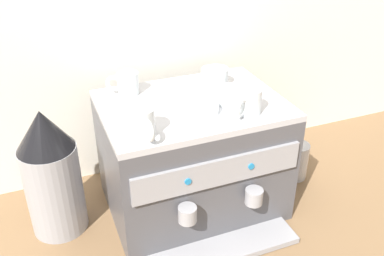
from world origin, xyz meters
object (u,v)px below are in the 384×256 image
(ceramic_cup_2, at_px, (215,76))
(ceramic_cup_1, at_px, (141,123))
(ceramic_cup_3, at_px, (248,102))
(coffee_grinder, at_px, (51,173))
(ceramic_bowl_1, at_px, (199,108))
(ceramic_bowl_0, at_px, (224,94))
(milk_pitcher, at_px, (296,161))
(espresso_machine, at_px, (193,157))
(ceramic_cup_0, at_px, (127,83))

(ceramic_cup_2, bearing_deg, ceramic_cup_1, -143.76)
(ceramic_cup_1, distance_m, ceramic_cup_3, 0.33)
(ceramic_cup_1, xyz_separation_m, coffee_grinder, (-0.25, 0.19, -0.23))
(ceramic_bowl_1, bearing_deg, ceramic_bowl_0, 27.28)
(ceramic_bowl_1, bearing_deg, coffee_grinder, 164.80)
(ceramic_bowl_0, height_order, milk_pitcher, ceramic_bowl_0)
(ceramic_cup_1, bearing_deg, ceramic_cup_3, 1.90)
(ceramic_cup_1, bearing_deg, milk_pitcher, 12.34)
(espresso_machine, xyz_separation_m, coffee_grinder, (-0.46, 0.05, 0.02))
(espresso_machine, height_order, coffee_grinder, coffee_grinder)
(ceramic_cup_0, height_order, ceramic_cup_2, ceramic_cup_0)
(ceramic_cup_0, xyz_separation_m, ceramic_cup_1, (-0.03, -0.28, 0.00))
(ceramic_cup_2, bearing_deg, milk_pitcher, -18.25)
(ceramic_cup_1, bearing_deg, coffee_grinder, 142.66)
(ceramic_bowl_1, height_order, coffee_grinder, coffee_grinder)
(ceramic_cup_1, distance_m, ceramic_bowl_1, 0.21)
(espresso_machine, xyz_separation_m, ceramic_cup_3, (0.13, -0.13, 0.25))
(milk_pitcher, bearing_deg, ceramic_cup_1, -167.66)
(ceramic_cup_0, distance_m, milk_pitcher, 0.73)
(ceramic_cup_3, bearing_deg, ceramic_cup_2, 90.88)
(ceramic_cup_2, height_order, ceramic_cup_3, ceramic_cup_3)
(ceramic_cup_1, relative_size, ceramic_bowl_1, 1.05)
(espresso_machine, relative_size, ceramic_cup_2, 4.95)
(ceramic_cup_0, distance_m, ceramic_cup_3, 0.41)
(ceramic_cup_3, height_order, ceramic_bowl_0, ceramic_cup_3)
(ceramic_cup_0, height_order, milk_pitcher, ceramic_cup_0)
(ceramic_cup_0, distance_m, coffee_grinder, 0.37)
(ceramic_cup_0, xyz_separation_m, ceramic_cup_2, (0.30, -0.04, -0.01))
(ceramic_cup_2, relative_size, ceramic_cup_3, 1.10)
(espresso_machine, xyz_separation_m, ceramic_cup_2, (0.13, 0.10, 0.24))
(ceramic_cup_1, bearing_deg, ceramic_cup_2, 36.24)
(coffee_grinder, distance_m, milk_pitcher, 0.91)
(ceramic_cup_3, height_order, ceramic_bowl_1, ceramic_cup_3)
(ceramic_cup_1, distance_m, milk_pitcher, 0.76)
(espresso_machine, bearing_deg, ceramic_bowl_0, -6.05)
(ceramic_cup_2, height_order, ceramic_bowl_0, ceramic_cup_2)
(ceramic_bowl_0, height_order, ceramic_bowl_1, ceramic_bowl_0)
(ceramic_cup_0, xyz_separation_m, ceramic_cup_3, (0.30, -0.27, 0.00))
(ceramic_cup_0, xyz_separation_m, ceramic_bowl_1, (0.17, -0.21, -0.02))
(ceramic_bowl_0, distance_m, milk_pitcher, 0.48)
(ceramic_cup_2, bearing_deg, ceramic_cup_3, -89.12)
(ceramic_bowl_0, xyz_separation_m, milk_pitcher, (0.33, 0.01, -0.35))
(ceramic_cup_2, distance_m, ceramic_cup_3, 0.23)
(ceramic_cup_0, bearing_deg, coffee_grinder, -162.79)
(ceramic_bowl_1, bearing_deg, ceramic_cup_2, 52.69)
(ceramic_bowl_0, xyz_separation_m, coffee_grinder, (-0.57, 0.07, -0.21))
(ceramic_cup_1, height_order, ceramic_bowl_0, ceramic_cup_1)
(ceramic_cup_2, xyz_separation_m, ceramic_cup_3, (0.00, -0.23, 0.01))
(espresso_machine, bearing_deg, ceramic_bowl_1, -94.44)
(ceramic_cup_3, xyz_separation_m, milk_pitcher, (0.31, 0.13, -0.37))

